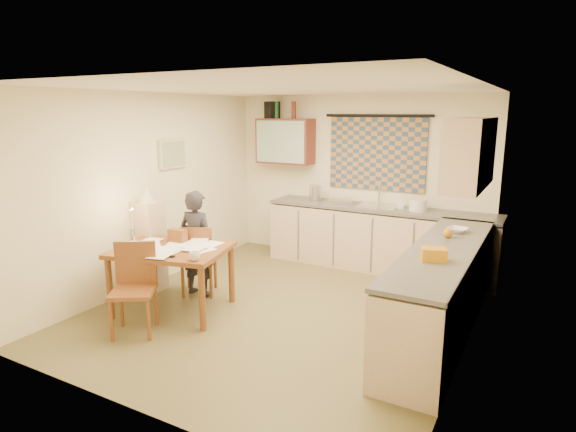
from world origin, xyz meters
The scene contains 44 objects.
floor centered at (0.00, 0.00, -0.01)m, with size 4.00×4.50×0.02m, color brown.
ceiling centered at (0.00, 0.00, 2.51)m, with size 4.00×4.50×0.02m, color white.
wall_back centered at (0.00, 2.26, 1.25)m, with size 4.00×0.02×2.50m, color #F0E9C3.
wall_front centered at (0.00, -2.26, 1.25)m, with size 4.00×0.02×2.50m, color #F0E9C3.
wall_left centered at (-2.01, 0.00, 1.25)m, with size 0.02×4.50×2.50m, color #F0E9C3.
wall_right centered at (2.01, 0.00, 1.25)m, with size 0.02×4.50×2.50m, color #F0E9C3.
window_blind centered at (0.30, 2.22, 1.65)m, with size 1.45×0.03×1.05m, color #2F4865.
curtain_rod centered at (0.30, 2.20, 2.20)m, with size 0.04×0.04×1.60m, color black.
wall_cabinet centered at (-1.15, 2.08, 1.80)m, with size 0.90×0.34×0.70m, color #5B261B.
wall_cabinet_glass centered at (-1.15, 1.91, 1.80)m, with size 0.84×0.02×0.64m, color #99B2A5.
upper_cabinet_right centered at (1.83, 0.55, 1.85)m, with size 0.34×1.30×0.70m, color tan.
framed_print centered at (-1.97, 0.40, 1.70)m, with size 0.04×0.50×0.40m, color beige.
print_canvas centered at (-1.95, 0.40, 1.70)m, with size 0.01×0.42×0.32m, color beige.
counter_back centered at (0.47, 1.95, 0.45)m, with size 3.30×0.62×0.92m.
counter_right centered at (1.70, 0.26, 0.45)m, with size 0.62×2.95×0.92m.
stove centered at (1.70, -0.83, 0.43)m, with size 0.56×0.56×0.87m.
sink centered at (0.43, 1.95, 0.88)m, with size 0.55×0.45×0.10m, color silver.
tap centered at (0.39, 2.13, 1.06)m, with size 0.03×0.03×0.28m, color silver.
dish_rack centered at (-0.14, 1.95, 0.95)m, with size 0.35×0.30×0.06m, color silver.
kettle centered at (-0.56, 1.95, 1.04)m, with size 0.18×0.18×0.24m, color silver.
mixing_bowl centered at (1.01, 1.95, 1.00)m, with size 0.24×0.24×0.16m, color white.
soap_bottle centered at (0.75, 2.00, 1.01)m, with size 0.11×0.11×0.19m, color white.
bowl centered at (1.70, 0.96, 0.95)m, with size 0.26×0.26×0.05m, color white.
orange_bag centered at (1.70, -0.24, 0.98)m, with size 0.22×0.16×0.12m, color #C48011.
fruit_orange centered at (1.65, 0.67, 0.97)m, with size 0.10×0.10×0.10m, color #C48011.
speaker centered at (-1.39, 2.08, 2.28)m, with size 0.16×0.20×0.26m, color black.
bottle_green centered at (-1.31, 2.08, 2.28)m, with size 0.07×0.07×0.26m, color #195926.
bottle_brown centered at (-1.00, 2.08, 2.28)m, with size 0.07×0.07×0.26m, color #5B261B.
dining_table centered at (-1.12, -0.63, 0.38)m, with size 1.41×1.19×0.75m.
chair_far centered at (-1.19, -0.08, 0.28)m, with size 0.55×0.55×0.90m.
chair_near centered at (-1.08, -1.27, 0.29)m, with size 0.59×0.59×0.94m.
person centered at (-1.18, -0.11, 0.66)m, with size 0.49×0.33×1.33m, color black.
shelf_stand centered at (-1.84, -0.25, 0.58)m, with size 0.32×0.30×1.15m, color tan.
lampshade centered at (-1.84, -0.25, 1.26)m, with size 0.20×0.20×0.22m, color beige.
letter_rack centered at (-1.21, -0.43, 0.83)m, with size 0.22×0.10×0.16m, color brown.
mug centered at (-0.58, -0.88, 0.80)m, with size 0.14×0.14×0.09m, color white.
magazine centered at (-1.49, -0.97, 0.76)m, with size 0.25×0.29×0.02m, color maroon.
book centered at (-1.48, -0.80, 0.76)m, with size 0.23×0.28×0.02m, color #C48011.
orange_box centered at (-1.35, -0.99, 0.77)m, with size 0.12×0.08×0.04m, color #C48011.
eyeglasses centered at (-0.91, -0.90, 0.76)m, with size 0.13×0.04×0.02m, color black.
candle_holder centered at (-1.64, -0.71, 0.84)m, with size 0.06×0.06×0.18m, color silver.
candle centered at (-1.63, -0.72, 1.04)m, with size 0.02×0.02×0.22m, color white.
candle_flame centered at (-1.61, -0.71, 1.16)m, with size 0.02×0.02×0.02m, color #FFCC66.
papers centered at (-1.06, -0.62, 0.76)m, with size 1.02×0.97×0.02m.
Camera 1 is at (2.56, -4.59, 2.26)m, focal length 30.00 mm.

